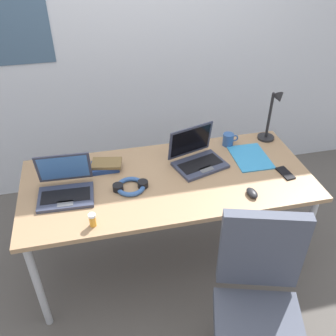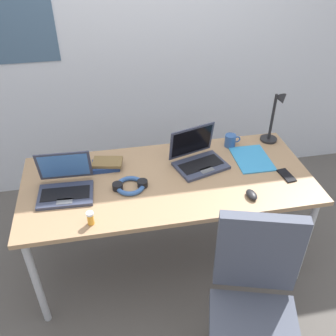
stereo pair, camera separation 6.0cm
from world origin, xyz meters
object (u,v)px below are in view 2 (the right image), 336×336
object	(u,v)px
laptop_far_corner	(65,186)
computer_mouse	(252,195)
headphones	(130,186)
laptop_front_right	(198,158)
desk_lamp	(275,118)
paper_folder_near_lamp	(252,159)
book_stack	(107,164)
office_chair	(252,321)
cell_phone	(286,175)
pill_bottle	(90,218)
coffee_mug	(230,141)

from	to	relation	value
laptop_far_corner	computer_mouse	world-z (taller)	laptop_far_corner
computer_mouse	headphones	xyz separation A→B (m)	(-0.69, 0.22, -0.00)
laptop_front_right	laptop_far_corner	bearing A→B (deg)	-171.12
desk_lamp	paper_folder_near_lamp	size ratio (longest dim) A/B	1.29
book_stack	office_chair	distance (m)	1.26
laptop_far_corner	office_chair	size ratio (longest dim) A/B	0.34
laptop_far_corner	cell_phone	xyz separation A→B (m)	(1.36, -0.10, -0.04)
cell_phone	book_stack	size ratio (longest dim) A/B	0.65
cell_phone	pill_bottle	distance (m)	1.23
headphones	paper_folder_near_lamp	world-z (taller)	headphones
pill_bottle	cell_phone	bearing A→B (deg)	9.15
headphones	office_chair	bearing A→B (deg)	-56.31
headphones	office_chair	distance (m)	1.01
desk_lamp	book_stack	world-z (taller)	desk_lamp
pill_bottle	coffee_mug	world-z (taller)	coffee_mug
desk_lamp	cell_phone	world-z (taller)	desk_lamp
cell_phone	desk_lamp	bearing A→B (deg)	73.86
laptop_far_corner	pill_bottle	xyz separation A→B (m)	(0.14, -0.30, -0.01)
computer_mouse	headphones	bearing A→B (deg)	157.66
paper_folder_near_lamp	coffee_mug	size ratio (longest dim) A/B	2.74
laptop_front_right	headphones	world-z (taller)	laptop_front_right
pill_bottle	computer_mouse	bearing A→B (deg)	2.87
desk_lamp	pill_bottle	world-z (taller)	desk_lamp
desk_lamp	pill_bottle	xyz separation A→B (m)	(-1.28, -0.59, -0.16)
laptop_far_corner	paper_folder_near_lamp	distance (m)	1.22
laptop_front_right	coffee_mug	world-z (taller)	laptop_front_right
computer_mouse	office_chair	world-z (taller)	office_chair
headphones	cell_phone	bearing A→B (deg)	-4.16
cell_phone	pill_bottle	world-z (taller)	pill_bottle
desk_lamp	cell_phone	distance (m)	0.44
paper_folder_near_lamp	book_stack	bearing A→B (deg)	174.69
cell_phone	headphones	bearing A→B (deg)	168.74
desk_lamp	laptop_far_corner	bearing A→B (deg)	-168.44
desk_lamp	laptop_front_right	bearing A→B (deg)	-164.64
cell_phone	headphones	distance (m)	0.98
cell_phone	office_chair	size ratio (longest dim) A/B	0.14
pill_bottle	coffee_mug	xyz separation A→B (m)	(0.98, 0.60, 0.00)
computer_mouse	pill_bottle	distance (m)	0.93
computer_mouse	book_stack	size ratio (longest dim) A/B	0.46
paper_folder_near_lamp	coffee_mug	xyz separation A→B (m)	(-0.09, 0.19, 0.04)
book_stack	paper_folder_near_lamp	world-z (taller)	book_stack
laptop_far_corner	pill_bottle	size ratio (longest dim) A/B	4.16
cell_phone	office_chair	xyz separation A→B (m)	(-0.46, -0.71, -0.35)
desk_lamp	pill_bottle	bearing A→B (deg)	-155.26
cell_phone	book_stack	distance (m)	1.15
cell_phone	book_stack	xyz separation A→B (m)	(-1.11, 0.31, 0.02)
laptop_front_right	laptop_far_corner	world-z (taller)	laptop_front_right
computer_mouse	cell_phone	size ratio (longest dim) A/B	0.71
pill_bottle	book_stack	bearing A→B (deg)	77.37
laptop_far_corner	headphones	bearing A→B (deg)	-4.92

